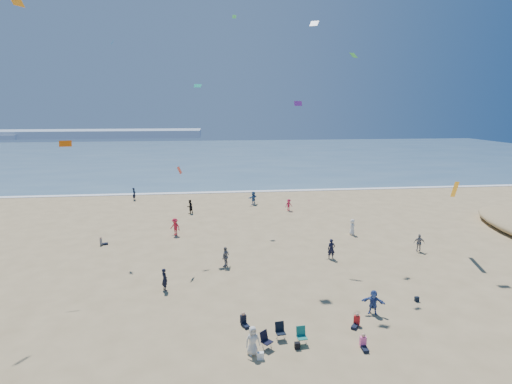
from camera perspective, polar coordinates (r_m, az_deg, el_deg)
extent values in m
cube|color=#476B84|center=(111.89, -6.15, 5.25)|extent=(220.00, 100.00, 0.06)
cube|color=white|center=(62.50, -5.71, -0.04)|extent=(220.00, 1.20, 0.08)
cube|color=#7A8EA8|center=(195.66, -24.40, 7.58)|extent=(110.00, 20.00, 3.20)
imported|color=black|center=(50.46, -9.44, -2.08)|extent=(1.06, 1.07, 1.74)
imported|color=silver|center=(22.70, -0.49, -20.46)|extent=(0.88, 0.68, 1.61)
imported|color=black|center=(59.61, -17.01, -0.26)|extent=(0.51, 0.70, 1.78)
imported|color=gray|center=(39.79, 22.28, -6.75)|extent=(1.04, 0.65, 1.65)
imported|color=#38529A|center=(27.51, 16.41, -14.84)|extent=(1.54, 1.04, 1.59)
imported|color=black|center=(35.73, 10.72, -8.02)|extent=(0.69, 0.50, 1.78)
imported|color=slate|center=(33.60, -4.36, -9.21)|extent=(0.88, 1.08, 1.72)
imported|color=#CB1D43|center=(51.32, 4.70, -1.85)|extent=(1.11, 0.86, 1.52)
imported|color=#39649D|center=(54.38, -0.38, -0.85)|extent=(1.57, 1.58, 1.82)
imported|color=red|center=(42.25, -11.48, -4.89)|extent=(1.33, 1.20, 1.80)
imported|color=black|center=(30.19, -12.93, -12.08)|extent=(0.66, 0.73, 1.67)
imported|color=white|center=(42.73, 13.58, -4.89)|extent=(0.72, 0.92, 1.67)
cube|color=white|center=(22.66, 0.64, -22.36)|extent=(0.35, 0.20, 0.40)
cube|color=black|center=(23.55, 5.92, -20.99)|extent=(0.30, 0.22, 0.38)
cube|color=black|center=(30.27, 21.99, -14.00)|extent=(0.28, 0.18, 0.34)
cube|color=orange|center=(33.31, -30.93, 22.22)|extent=(0.71, 0.87, 0.51)
cube|color=#1A81C9|center=(42.05, -19.83, 19.47)|extent=(0.40, 0.61, 0.41)
cube|color=#36B25D|center=(50.57, -3.12, 23.74)|extent=(0.50, 0.34, 0.33)
cube|color=white|center=(32.33, 8.32, 22.72)|extent=(0.79, 0.80, 0.46)
cube|color=#F45B07|center=(32.18, -25.58, 6.25)|extent=(0.87, 0.36, 0.43)
cube|color=purple|center=(39.82, 6.03, 12.47)|extent=(0.80, 0.29, 0.46)
cube|color=green|center=(33.69, 13.75, 18.46)|extent=(0.62, 0.63, 0.42)
cube|color=red|center=(33.59, -10.87, 3.07)|extent=(0.36, 0.78, 0.57)
cube|color=#1CC3D3|center=(38.64, -8.33, 14.79)|extent=(0.75, 0.51, 0.28)
cube|color=orange|center=(39.38, 26.53, 0.32)|extent=(0.35, 2.64, 1.87)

